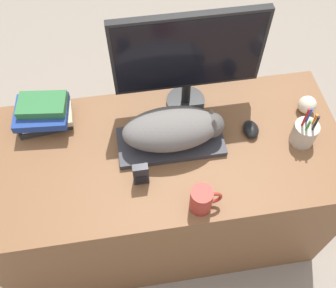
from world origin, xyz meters
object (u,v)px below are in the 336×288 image
object	(u,v)px
keyboard	(171,142)
phone	(141,174)
baseball	(307,105)
cat	(175,128)
pen_cup	(304,133)
book_stack	(43,113)
computer_mouse	(251,129)
monitor	(188,56)
coffee_mug	(202,200)

from	to	relation	value
keyboard	phone	world-z (taller)	phone
baseball	cat	bearing A→B (deg)	-172.17
pen_cup	book_stack	world-z (taller)	pen_cup
book_stack	computer_mouse	bearing A→B (deg)	-12.16
cat	pen_cup	distance (m)	0.50
monitor	coffee_mug	distance (m)	0.52
cat	computer_mouse	size ratio (longest dim) A/B	4.54
computer_mouse	cat	bearing A→B (deg)	-179.07
pen_cup	baseball	size ratio (longest dim) A/B	2.56
cat	baseball	size ratio (longest dim) A/B	5.19
keyboard	cat	distance (m)	0.09
keyboard	pen_cup	xyz separation A→B (m)	(0.51, -0.06, 0.04)
computer_mouse	phone	world-z (taller)	phone
computer_mouse	monitor	bearing A→B (deg)	140.29
computer_mouse	coffee_mug	xyz separation A→B (m)	(-0.26, -0.28, 0.03)
pen_cup	book_stack	distance (m)	1.01
keyboard	computer_mouse	world-z (taller)	computer_mouse
computer_mouse	book_stack	world-z (taller)	book_stack
keyboard	cat	size ratio (longest dim) A/B	1.06
keyboard	coffee_mug	bearing A→B (deg)	-77.14
pen_cup	phone	xyz separation A→B (m)	(-0.64, -0.08, 0.00)
monitor	book_stack	distance (m)	0.60
monitor	phone	distance (m)	0.46
pen_cup	baseball	bearing A→B (deg)	64.71
computer_mouse	book_stack	size ratio (longest dim) A/B	0.38
keyboard	phone	size ratio (longest dim) A/B	4.00
cat	baseball	xyz separation A→B (m)	(0.56, 0.08, -0.06)
coffee_mug	baseball	size ratio (longest dim) A/B	1.53
coffee_mug	book_stack	xyz separation A→B (m)	(-0.54, 0.45, 0.01)
keyboard	coffee_mug	size ratio (longest dim) A/B	3.60
monitor	computer_mouse	distance (m)	0.38
cat	book_stack	world-z (taller)	cat
cat	monitor	distance (m)	0.27
pen_cup	baseball	distance (m)	0.15
computer_mouse	phone	distance (m)	0.48
cat	baseball	bearing A→B (deg)	7.83
coffee_mug	phone	world-z (taller)	coffee_mug
monitor	phone	size ratio (longest dim) A/B	5.51
monitor	baseball	distance (m)	0.54
coffee_mug	book_stack	size ratio (longest dim) A/B	0.51
coffee_mug	book_stack	distance (m)	0.71
coffee_mug	pen_cup	xyz separation A→B (m)	(0.44, 0.22, -0.00)
cat	coffee_mug	world-z (taller)	cat
monitor	coffee_mug	world-z (taller)	monitor
cat	coffee_mug	size ratio (longest dim) A/B	3.39
baseball	phone	world-z (taller)	phone
baseball	book_stack	world-z (taller)	book_stack
coffee_mug	phone	xyz separation A→B (m)	(-0.19, 0.13, -0.00)
book_stack	coffee_mug	bearing A→B (deg)	-40.13
keyboard	cat	world-z (taller)	cat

